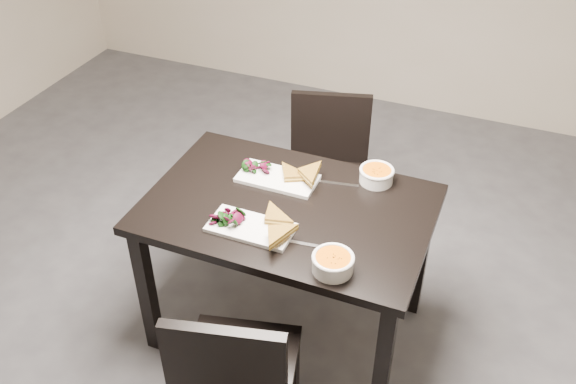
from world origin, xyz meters
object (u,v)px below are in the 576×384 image
object	(u,v)px
table	(288,223)
plate_near	(251,228)
chair_far	(328,165)
soup_bowl_near	(333,262)
plate_far	(278,178)
soup_bowl_far	(377,174)
chair_near	(235,373)

from	to	relation	value
table	plate_near	xyz separation A→B (m)	(-0.08, -0.20, 0.11)
chair_far	plate_near	xyz separation A→B (m)	(-0.02, -0.92, 0.27)
soup_bowl_near	plate_far	bearing A→B (deg)	132.39
table	chair_far	world-z (taller)	chair_far
soup_bowl_near	soup_bowl_far	xyz separation A→B (m)	(-0.00, 0.60, -0.00)
chair_far	soup_bowl_near	size ratio (longest dim) A/B	5.34
plate_far	soup_bowl_far	distance (m)	0.44
soup_bowl_far	plate_near	bearing A→B (deg)	-126.62
table	plate_far	bearing A→B (deg)	126.43
chair_near	soup_bowl_near	distance (m)	0.54
chair_near	soup_bowl_far	xyz separation A→B (m)	(0.23, 0.98, 0.30)
plate_far	soup_bowl_far	xyz separation A→B (m)	(0.41, 0.15, 0.03)
plate_near	plate_far	world-z (taller)	same
chair_near	table	bearing A→B (deg)	81.96
chair_near	soup_bowl_far	size ratio (longest dim) A/B	5.53
plate_near	soup_bowl_near	size ratio (longest dim) A/B	2.16
chair_near	soup_bowl_near	size ratio (longest dim) A/B	5.34
chair_near	soup_bowl_far	world-z (taller)	chair_near
chair_far	table	bearing A→B (deg)	-100.65
chair_near	chair_far	xyz separation A→B (m)	(-0.13, 1.39, 0.00)
plate_far	soup_bowl_far	world-z (taller)	soup_bowl_far
table	soup_bowl_near	xyz separation A→B (m)	(0.30, -0.30, 0.14)
chair_far	soup_bowl_far	size ratio (longest dim) A/B	5.53
chair_near	plate_far	distance (m)	0.89
chair_far	plate_near	distance (m)	0.96
plate_far	plate_near	bearing A→B (deg)	-84.66
chair_far	plate_far	bearing A→B (deg)	-110.63
table	plate_near	distance (m)	0.24
plate_far	soup_bowl_far	size ratio (longest dim) A/B	2.28
plate_near	plate_far	distance (m)	0.35
table	chair_near	bearing A→B (deg)	-84.49
chair_near	plate_near	bearing A→B (deg)	93.25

